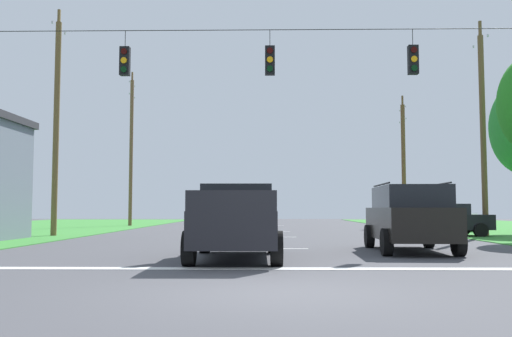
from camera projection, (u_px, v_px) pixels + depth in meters
The scene contains 15 objects.
ground_plane at pixel (274, 292), 8.75m from camera, with size 120.00×120.00×0.00m, color #47474C.
stop_bar_stripe at pixel (272, 268), 12.10m from camera, with size 16.12×0.45×0.01m, color white.
lane_dash_0 at pixel (270, 249), 18.08m from camera, with size 0.15×2.50×0.01m, color white.
lane_dash_1 at pixel (269, 237), 25.35m from camera, with size 0.15×2.50×0.01m, color white.
lane_dash_2 at pixel (268, 231), 31.35m from camera, with size 0.15×2.50×0.01m, color white.
lane_dash_3 at pixel (268, 226), 41.78m from camera, with size 0.15×2.50×0.01m, color white.
overhead_signal_span at pixel (268, 119), 18.07m from camera, with size 18.56×0.31×7.74m.
pickup_truck at pixel (236, 221), 14.62m from camera, with size 2.33×5.42×1.95m.
suv_black at pixel (409, 217), 16.88m from camera, with size 2.37×4.87×2.05m.
distant_car_crossing_white at pixel (448, 217), 32.43m from camera, with size 2.06×4.32×1.52m.
distant_car_oncoming at pixel (442, 219), 25.93m from camera, with size 4.43×2.28×1.52m.
utility_pole_mid_right at pixel (483, 130), 26.37m from camera, with size 0.26×1.87×10.31m.
utility_pole_far_right at pixel (404, 161), 40.98m from camera, with size 0.31×1.98×9.67m.
utility_pole_mid_left at pixel (56, 124), 26.55m from camera, with size 0.27×1.72×10.93m.
utility_pole_far_left at pixel (131, 148), 41.57m from camera, with size 0.26×1.72×11.58m.
Camera 1 is at (-0.12, -8.87, 1.31)m, focal length 39.03 mm.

